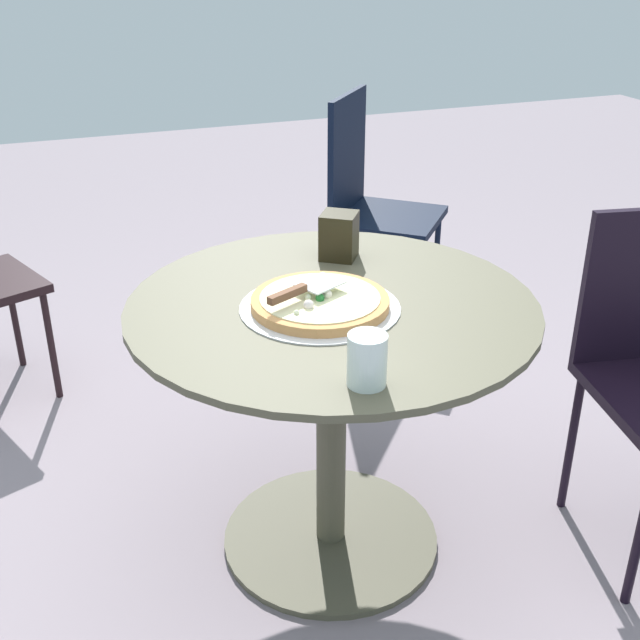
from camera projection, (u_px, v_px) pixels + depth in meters
The scene contains 7 objects.
ground_plane at pixel (330, 539), 2.21m from camera, with size 10.00×10.00×0.00m, color gray.
patio_table at pixel (332, 382), 1.98m from camera, with size 0.98×0.98×0.72m.
pizza_on_tray at pixel (320, 303), 1.85m from camera, with size 0.38×0.38×0.05m.
pizza_server at pixel (303, 289), 1.82m from camera, with size 0.21×0.14×0.02m.
drinking_cup at pixel (367, 360), 1.53m from camera, with size 0.08×0.08×0.11m, color silver.
napkin_dispenser at pixel (339, 236), 2.11m from camera, with size 0.09×0.09×0.12m, color black.
patio_chair_near at pixel (371, 195), 3.23m from camera, with size 0.56×0.56×0.94m.
Camera 1 is at (0.62, 1.59, 1.52)m, focal length 44.95 mm.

